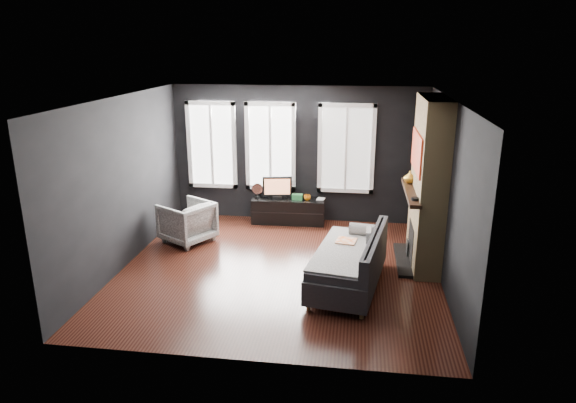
# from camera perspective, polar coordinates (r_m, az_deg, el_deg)

# --- Properties ---
(floor) EXTENTS (5.00, 5.00, 0.00)m
(floor) POSITION_cam_1_polar(r_m,az_deg,el_deg) (8.30, -0.97, -7.52)
(floor) COLOR black
(floor) RESTS_ON ground
(ceiling) EXTENTS (5.00, 5.00, 0.00)m
(ceiling) POSITION_cam_1_polar(r_m,az_deg,el_deg) (7.58, -1.08, 11.35)
(ceiling) COLOR white
(ceiling) RESTS_ON ground
(wall_back) EXTENTS (5.00, 0.02, 2.70)m
(wall_back) POSITION_cam_1_polar(r_m,az_deg,el_deg) (10.24, 1.13, 5.24)
(wall_back) COLOR black
(wall_back) RESTS_ON ground
(wall_left) EXTENTS (0.02, 5.00, 2.70)m
(wall_left) POSITION_cam_1_polar(r_m,az_deg,el_deg) (8.57, -17.79, 2.03)
(wall_left) COLOR black
(wall_left) RESTS_ON ground
(wall_right) EXTENTS (0.02, 5.00, 2.70)m
(wall_right) POSITION_cam_1_polar(r_m,az_deg,el_deg) (7.86, 17.30, 0.74)
(wall_right) COLOR black
(wall_right) RESTS_ON ground
(windows) EXTENTS (4.00, 0.16, 1.76)m
(windows) POSITION_cam_1_polar(r_m,az_deg,el_deg) (10.10, -1.45, 10.99)
(windows) COLOR white
(windows) RESTS_ON wall_back
(fireplace) EXTENTS (0.70, 1.62, 2.70)m
(fireplace) POSITION_cam_1_polar(r_m,az_deg,el_deg) (8.40, 15.33, 1.95)
(fireplace) COLOR #93724C
(fireplace) RESTS_ON floor
(sofa) EXTENTS (1.30, 2.10, 0.84)m
(sofa) POSITION_cam_1_polar(r_m,az_deg,el_deg) (7.64, 6.73, -6.44)
(sofa) COLOR #232325
(sofa) RESTS_ON floor
(stripe_pillow) EXTENTS (0.08, 0.31, 0.31)m
(stripe_pillow) POSITION_cam_1_polar(r_m,az_deg,el_deg) (7.95, 8.92, -4.14)
(stripe_pillow) COLOR gray
(stripe_pillow) RESTS_ON sofa
(armchair) EXTENTS (1.05, 1.07, 0.82)m
(armchair) POSITION_cam_1_polar(r_m,az_deg,el_deg) (9.46, -11.16, -2.01)
(armchair) COLOR silver
(armchair) RESTS_ON floor
(media_console) EXTENTS (1.46, 0.49, 0.50)m
(media_console) POSITION_cam_1_polar(r_m,az_deg,el_deg) (10.30, 0.04, -1.03)
(media_console) COLOR black
(media_console) RESTS_ON floor
(monitor) EXTENTS (0.60, 0.22, 0.52)m
(monitor) POSITION_cam_1_polar(r_m,az_deg,el_deg) (10.15, -1.21, 1.70)
(monitor) COLOR black
(monitor) RESTS_ON media_console
(desk_fan) EXTENTS (0.25, 0.25, 0.31)m
(desk_fan) POSITION_cam_1_polar(r_m,az_deg,el_deg) (10.27, -3.42, 1.26)
(desk_fan) COLOR #A9A9A9
(desk_fan) RESTS_ON media_console
(mug) EXTENTS (0.16, 0.14, 0.13)m
(mug) POSITION_cam_1_polar(r_m,az_deg,el_deg) (10.13, 2.15, 0.51)
(mug) COLOR #CE6C0B
(mug) RESTS_ON media_console
(book) EXTENTS (0.15, 0.04, 0.21)m
(book) POSITION_cam_1_polar(r_m,az_deg,el_deg) (10.20, 3.26, 0.82)
(book) COLOR #9F987F
(book) RESTS_ON media_console
(storage_box) EXTENTS (0.21, 0.13, 0.11)m
(storage_box) POSITION_cam_1_polar(r_m,az_deg,el_deg) (10.16, 1.04, 0.51)
(storage_box) COLOR #287039
(storage_box) RESTS_ON media_console
(mantel_vase) EXTENTS (0.22, 0.23, 0.20)m
(mantel_vase) POSITION_cam_1_polar(r_m,az_deg,el_deg) (8.81, 13.36, 2.65)
(mantel_vase) COLOR gold
(mantel_vase) RESTS_ON fireplace
(mantel_clock) EXTENTS (0.15, 0.15, 0.04)m
(mantel_clock) POSITION_cam_1_polar(r_m,az_deg,el_deg) (7.87, 13.95, 0.29)
(mantel_clock) COLOR black
(mantel_clock) RESTS_ON fireplace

